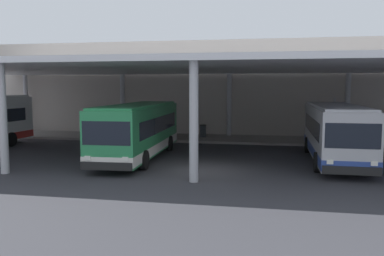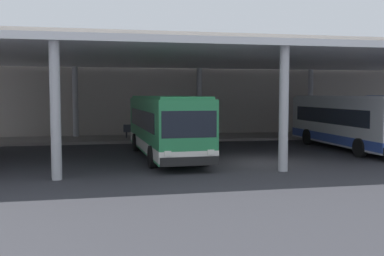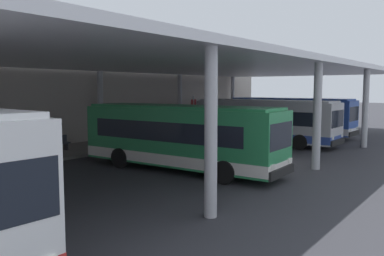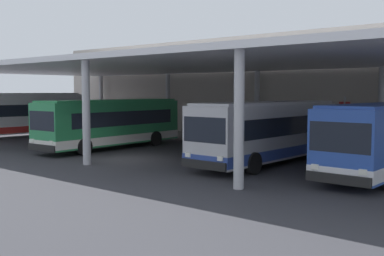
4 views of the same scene
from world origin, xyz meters
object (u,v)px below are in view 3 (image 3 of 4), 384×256
object	(u,v)px
banner_sign	(193,112)
bus_middle_bay	(265,121)
bus_far_bay	(290,116)
bus_second_bay	(180,137)
bench_waiting	(55,143)
trash_bin	(93,138)

from	to	relation	value
banner_sign	bus_middle_bay	bearing A→B (deg)	-98.43
bus_middle_bay	bus_far_bay	size ratio (longest dim) A/B	1.00
bus_second_bay	bench_waiting	distance (m)	9.18
bus_far_bay	bus_middle_bay	bearing A→B (deg)	-174.76
bus_middle_bay	trash_bin	xyz separation A→B (m)	(-8.76, 8.25, -0.98)
bus_middle_bay	bus_far_bay	distance (m)	5.79
bus_second_bay	trash_bin	bearing A→B (deg)	76.02
bench_waiting	banner_sign	distance (m)	12.99
bus_far_bay	bench_waiting	world-z (taller)	bus_far_bay
bus_far_bay	trash_bin	world-z (taller)	bus_far_bay
bus_far_bay	banner_sign	size ratio (longest dim) A/B	3.30
bus_second_bay	bench_waiting	bearing A→B (deg)	94.74
bus_far_bay	bus_second_bay	bearing A→B (deg)	-174.72
bench_waiting	banner_sign	world-z (taller)	banner_sign
bench_waiting	trash_bin	bearing A→B (deg)	3.45
trash_bin	banner_sign	world-z (taller)	banner_sign
bus_middle_bay	bench_waiting	size ratio (longest dim) A/B	5.87
bus_second_bay	banner_sign	size ratio (longest dim) A/B	3.32
bus_second_bay	banner_sign	distance (m)	14.67
bus_far_bay	bench_waiting	distance (m)	19.17
bus_middle_bay	bench_waiting	distance (m)	14.35
bus_middle_bay	banner_sign	world-z (taller)	banner_sign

